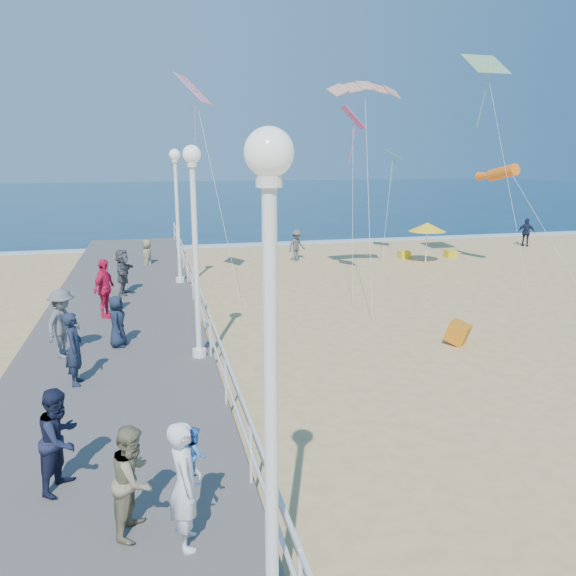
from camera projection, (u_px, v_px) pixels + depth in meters
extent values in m
plane|color=#DDB773|center=(391.00, 354.00, 15.85)|extent=(160.00, 160.00, 0.00)
cube|color=#0C2B48|center=(198.00, 196.00, 77.30)|extent=(160.00, 90.00, 0.05)
cube|color=white|center=(257.00, 244.00, 35.23)|extent=(160.00, 1.20, 0.04)
cube|color=#67615D|center=(114.00, 371.00, 14.08)|extent=(5.00, 44.00, 0.40)
cube|color=white|center=(210.00, 317.00, 14.36)|extent=(0.05, 42.00, 0.06)
cube|color=white|center=(210.00, 335.00, 14.47)|extent=(0.05, 42.00, 0.04)
cylinder|color=white|center=(271.00, 432.00, 5.45)|extent=(0.14, 0.14, 4.70)
sphere|color=white|center=(269.00, 152.00, 4.84)|extent=(0.44, 0.44, 0.44)
cylinder|color=white|center=(199.00, 353.00, 14.51)|extent=(0.36, 0.36, 0.20)
cylinder|color=white|center=(196.00, 263.00, 13.96)|extent=(0.14, 0.14, 4.70)
sphere|color=white|center=(192.00, 154.00, 13.35)|extent=(0.44, 0.44, 0.44)
cylinder|color=white|center=(180.00, 280.00, 23.01)|extent=(0.36, 0.36, 0.20)
cylinder|color=white|center=(178.00, 222.00, 22.47)|extent=(0.14, 0.14, 4.70)
sphere|color=white|center=(175.00, 155.00, 21.86)|extent=(0.44, 0.44, 0.44)
imported|color=white|center=(185.00, 485.00, 7.32)|extent=(0.44, 0.66, 1.77)
imported|color=#3779D1|center=(195.00, 454.00, 7.42)|extent=(0.30, 0.38, 0.76)
imported|color=#192339|center=(75.00, 349.00, 12.59)|extent=(0.42, 0.63, 1.68)
imported|color=gray|center=(134.00, 479.00, 7.62)|extent=(0.81, 0.91, 1.57)
imported|color=slate|center=(63.00, 323.00, 14.32)|extent=(1.14, 1.33, 1.79)
imported|color=#E31C4D|center=(104.00, 288.00, 17.84)|extent=(0.89, 1.20, 1.90)
imported|color=#192337|center=(117.00, 321.00, 15.14)|extent=(0.52, 0.74, 1.42)
imported|color=#525257|center=(123.00, 272.00, 20.83)|extent=(0.77, 1.64, 1.70)
imported|color=#191D37|center=(60.00, 439.00, 8.62)|extent=(0.91, 0.99, 1.65)
imported|color=#4F4F53|center=(297.00, 245.00, 29.69)|extent=(1.24, 1.04, 1.66)
imported|color=#1A1F3A|center=(526.00, 232.00, 34.40)|extent=(1.02, 1.01, 1.72)
imported|color=#82795A|center=(147.00, 256.00, 26.73)|extent=(0.58, 0.82, 1.59)
cube|color=#CB410B|center=(458.00, 335.00, 16.58)|extent=(0.88, 0.89, 0.74)
cylinder|color=white|center=(426.00, 247.00, 28.82)|extent=(0.05, 0.05, 1.80)
cone|color=yellow|center=(427.00, 227.00, 28.59)|extent=(1.90, 1.90, 0.45)
cube|color=yellow|center=(404.00, 255.00, 30.55)|extent=(0.55, 0.55, 0.40)
cube|color=gold|center=(450.00, 254.00, 30.78)|extent=(0.55, 0.55, 0.40)
cylinder|color=orange|center=(503.00, 173.00, 26.18)|extent=(1.01, 2.71, 1.09)
cube|color=#E05299|center=(353.00, 117.00, 21.47)|extent=(1.01, 1.28, 0.84)
cube|color=blue|center=(486.00, 64.00, 24.31)|extent=(1.76, 1.50, 0.96)
cube|color=green|center=(393.00, 154.00, 29.23)|extent=(1.29, 1.36, 0.54)
cube|color=#F21C52|center=(194.00, 89.00, 20.72)|extent=(1.51, 1.75, 1.05)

